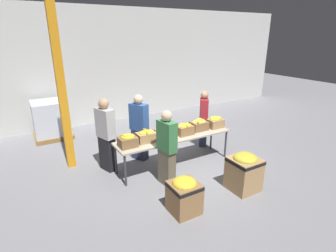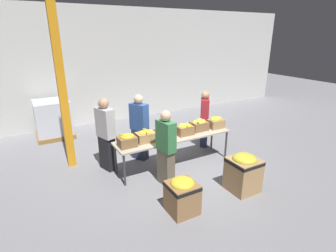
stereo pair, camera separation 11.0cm
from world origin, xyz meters
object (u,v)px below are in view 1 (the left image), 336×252
banana_box_1 (146,136)px  donation_bin_1 (244,171)px  banana_box_5 (216,122)px  volunteer_0 (204,119)px  banana_box_0 (128,140)px  volunteer_2 (167,149)px  pallet_stack_0 (51,120)px  sorting_table (174,138)px  volunteer_3 (139,128)px  volunteer_1 (106,136)px  banana_box_4 (199,125)px  donation_bin_0 (184,194)px  support_pillar (61,86)px  banana_box_3 (185,129)px  banana_box_2 (165,132)px

banana_box_1 → donation_bin_1: size_ratio=0.52×
banana_box_1 → banana_box_5: (1.98, -0.05, 0.02)m
banana_box_1 → volunteer_0: bearing=16.4°
banana_box_0 → volunteer_2: volunteer_2 is taller
banana_box_1 → pallet_stack_0: 3.86m
donation_bin_1 → pallet_stack_0: bearing=120.3°
sorting_table → volunteer_3: size_ratio=1.71×
volunteer_0 → volunteer_1: bearing=-54.6°
banana_box_0 → volunteer_1: volunteer_1 is taller
banana_box_1 → sorting_table: bearing=-1.2°
banana_box_1 → volunteer_0: 2.20m
banana_box_0 → banana_box_4: banana_box_0 is taller
donation_bin_0 → pallet_stack_0: 5.39m
banana_box_4 → donation_bin_1: banana_box_4 is taller
banana_box_4 → volunteer_2: volunteer_2 is taller
volunteer_0 → pallet_stack_0: size_ratio=1.39×
support_pillar → volunteer_3: bearing=-16.6°
banana_box_4 → donation_bin_1: size_ratio=0.52×
support_pillar → banana_box_3: bearing=-27.4°
banana_box_4 → volunteer_0: (0.62, 0.61, -0.12)m
banana_box_5 → pallet_stack_0: pallet_stack_0 is taller
donation_bin_1 → support_pillar: 4.39m
banana_box_1 → volunteer_3: bearing=77.8°
banana_box_3 → volunteer_2: 1.05m
banana_box_3 → donation_bin_0: (-1.06, -1.59, -0.56)m
volunteer_0 → volunteer_3: (-1.95, 0.11, 0.05)m
support_pillar → pallet_stack_0: (-0.11, 2.28, -1.43)m
sorting_table → banana_box_2: (-0.23, 0.08, 0.17)m
volunteer_0 → volunteer_2: volunteer_2 is taller
banana_box_0 → banana_box_3: banana_box_0 is taller
sorting_table → banana_box_0: (-1.21, -0.03, 0.20)m
volunteer_1 → donation_bin_1: volunteer_1 is taller
volunteer_2 → banana_box_0: bearing=37.3°
banana_box_2 → volunteer_2: volunteer_2 is taller
volunteer_0 → banana_box_5: bearing=23.9°
support_pillar → donation_bin_1: bearing=-44.7°
support_pillar → banana_box_4: bearing=-22.1°
donation_bin_1 → banana_box_5: bearing=71.0°
banana_box_5 → support_pillar: (-3.47, 1.28, 1.07)m
sorting_table → banana_box_2: 0.30m
banana_box_5 → banana_box_0: bearing=179.8°
volunteer_0 → donation_bin_0: (-2.17, -2.28, -0.44)m
donation_bin_0 → banana_box_5: bearing=38.3°
banana_box_2 → volunteer_1: size_ratio=0.24×
banana_box_5 → volunteer_2: size_ratio=0.24×
banana_box_0 → banana_box_4: size_ratio=0.90×
volunteer_0 → donation_bin_0: volunteer_0 is taller
banana_box_0 → donation_bin_0: bearing=-75.8°
banana_box_1 → donation_bin_0: size_ratio=0.62×
banana_box_1 → support_pillar: (-1.49, 1.22, 1.08)m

